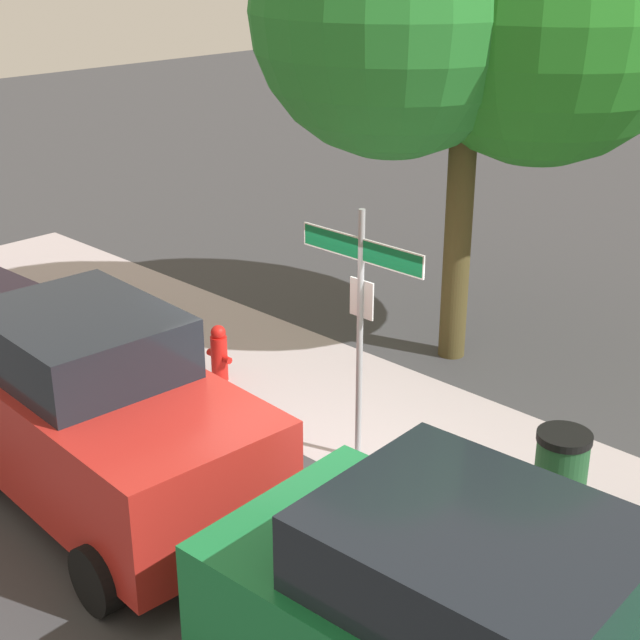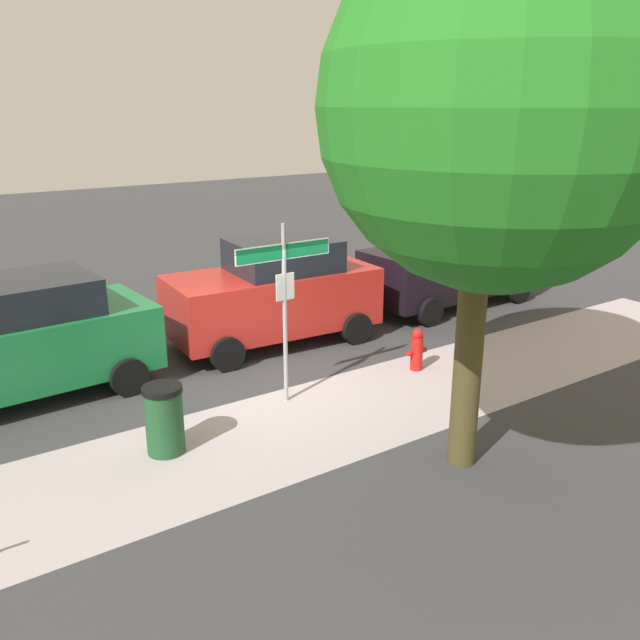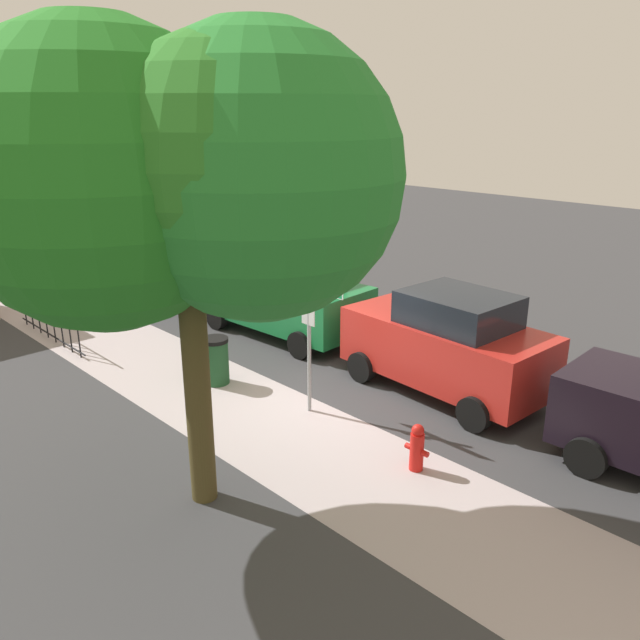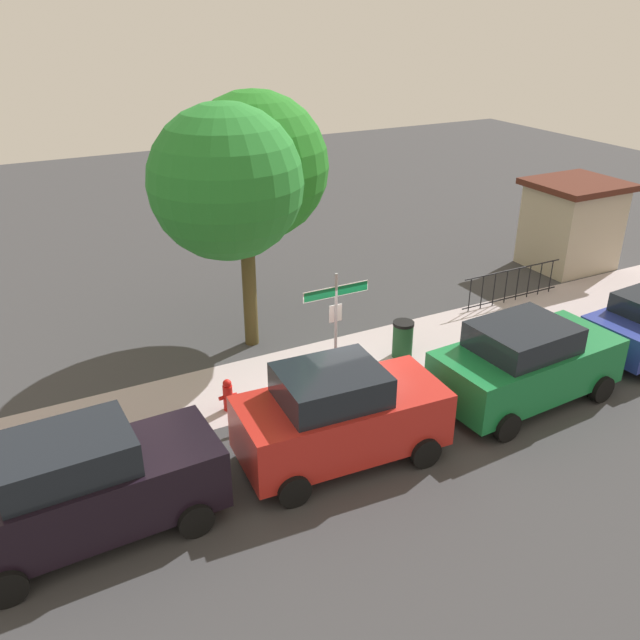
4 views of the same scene
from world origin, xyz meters
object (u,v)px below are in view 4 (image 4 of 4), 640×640
at_px(car_black, 86,487).
at_px(utility_shed, 571,224).
at_px(shade_tree, 238,173).
at_px(car_red, 340,415).
at_px(car_green, 526,362).
at_px(fire_hydrant, 228,395).
at_px(street_sign, 336,310).
at_px(trash_bin, 403,339).

height_order(car_black, utility_shed, utility_shed).
distance_m(shade_tree, car_red, 6.61).
distance_m(shade_tree, car_green, 8.06).
bearing_deg(fire_hydrant, street_sign, -4.31).
bearing_deg(trash_bin, shade_tree, 142.41).
distance_m(car_red, utility_shed, 13.62).
bearing_deg(car_black, utility_shed, 17.04).
relative_size(car_black, utility_shed, 1.51).
distance_m(car_green, utility_shed, 9.54).
height_order(car_black, fire_hydrant, car_black).
distance_m(car_black, trash_bin, 8.84).
bearing_deg(trash_bin, car_red, -139.51).
distance_m(shade_tree, fire_hydrant, 5.33).
distance_m(car_green, trash_bin, 3.32).
height_order(shade_tree, trash_bin, shade_tree).
bearing_deg(street_sign, trash_bin, 12.50).
xyz_separation_m(car_green, fire_hydrant, (-6.16, 2.72, -0.60)).
bearing_deg(utility_shed, car_green, -141.57).
height_order(car_red, trash_bin, car_red).
distance_m(utility_shed, fire_hydrant, 14.04).
height_order(car_red, fire_hydrant, car_red).
distance_m(utility_shed, trash_bin, 9.26).
bearing_deg(fire_hydrant, utility_shed, 13.22).
relative_size(street_sign, car_red, 0.69).
height_order(shade_tree, car_green, shade_tree).
distance_m(car_red, trash_bin, 4.66).
bearing_deg(utility_shed, fire_hydrant, -166.78).
relative_size(street_sign, car_green, 0.65).
distance_m(fire_hydrant, trash_bin, 4.89).
relative_size(shade_tree, trash_bin, 6.58).
xyz_separation_m(car_black, trash_bin, (8.32, 2.92, -0.54)).
bearing_deg(trash_bin, utility_shed, 18.36).
bearing_deg(utility_shed, car_black, -161.16).
bearing_deg(car_black, car_red, -2.80).
bearing_deg(street_sign, utility_shed, 17.19).
xyz_separation_m(street_sign, car_black, (-6.08, -2.43, -0.96)).
bearing_deg(fire_hydrant, car_red, -63.28).
xyz_separation_m(street_sign, trash_bin, (2.25, 0.50, -1.50)).
distance_m(car_green, fire_hydrant, 6.76).
bearing_deg(street_sign, shade_tree, 109.10).
bearing_deg(car_red, fire_hydrant, 120.08).
relative_size(shade_tree, fire_hydrant, 8.27).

